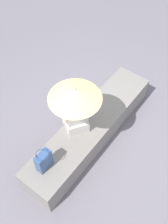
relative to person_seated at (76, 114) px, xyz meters
The scene contains 5 objects.
ground_plane 0.87m from the person_seated, 154.33° to the left, with size 14.00×14.00×0.00m, color slate.
stone_bench 0.66m from the person_seated, 154.33° to the left, with size 2.86×0.64×0.45m, color gray.
person_seated is the anchor object (origin of this frame).
parasol 0.54m from the person_seated, 30.55° to the left, with size 0.76×0.76×1.04m.
handbag_black 0.85m from the person_seated, ahead, with size 0.25×0.19×0.37m.
Camera 1 is at (2.13, 1.47, 4.08)m, focal length 43.08 mm.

